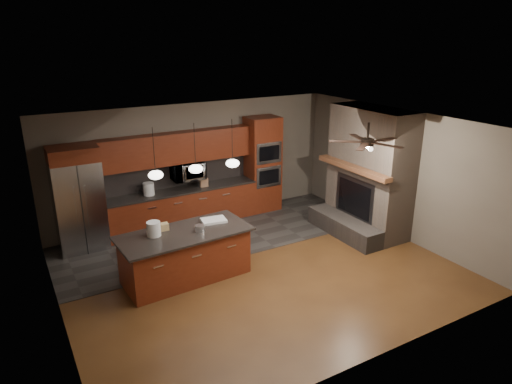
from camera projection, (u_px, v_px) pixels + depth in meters
ground at (258, 269)px, 8.77m from camera, size 7.00×7.00×0.00m
ceiling at (258, 125)px, 7.85m from camera, size 7.00×6.00×0.02m
back_wall at (194, 163)px, 10.76m from camera, size 7.00×0.02×2.80m
right_wall at (396, 173)px, 9.95m from camera, size 0.02×6.00×2.80m
left_wall at (51, 242)px, 6.66m from camera, size 0.02×6.00×2.80m
slate_tile_patch at (218, 235)px, 10.24m from camera, size 7.00×2.40×0.01m
fireplace_column at (367, 176)px, 10.10m from camera, size 1.30×2.10×2.80m
back_cabinetry at (180, 189)px, 10.50m from camera, size 3.59×0.64×2.20m
oven_tower at (263, 164)px, 11.38m from camera, size 0.80×0.63×2.38m
microwave at (188, 171)px, 10.46m from camera, size 0.73×0.41×0.50m
refrigerator at (78, 199)px, 9.28m from camera, size 0.95×0.75×2.20m
kitchen_island at (186, 255)px, 8.31m from camera, size 2.43×1.21×0.92m
white_bucket at (154, 229)px, 7.98m from camera, size 0.26×0.26×0.26m
paint_can at (200, 228)px, 8.19m from camera, size 0.21×0.21×0.11m
paint_tray at (214, 220)px, 8.62m from camera, size 0.50×0.39×0.05m
cardboard_box at (163, 227)px, 8.24m from camera, size 0.20×0.15×0.12m
counter_bucket at (149, 189)px, 10.06m from camera, size 0.30×0.30×0.28m
counter_box at (204, 182)px, 10.64m from camera, size 0.20×0.17×0.20m
pendant_left at (156, 175)px, 7.92m from camera, size 0.26×0.26×0.92m
pendant_center at (196, 169)px, 8.27m from camera, size 0.26×0.26×0.92m
pendant_right at (233, 163)px, 8.62m from camera, size 0.26×0.26×0.92m
ceiling_fan at (367, 142)px, 8.15m from camera, size 1.27×1.33×0.41m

